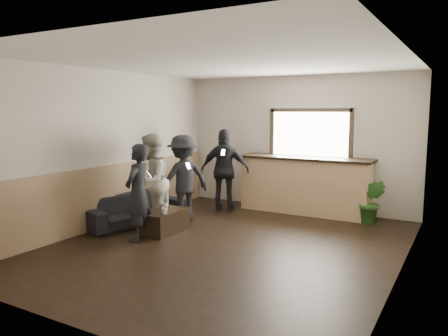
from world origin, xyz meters
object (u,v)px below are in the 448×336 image
Objects in this scene: sofa at (134,209)px; coffee_table at (165,222)px; potted_plant at (372,202)px; person_a at (138,192)px; person_c at (183,178)px; person_b at (151,181)px; cup_a at (165,206)px; person_d at (225,170)px; bar_counter at (305,182)px; cup_b at (165,211)px.

sofa reaches higher than coffee_table.
potted_plant is at bearing 38.19° from coffee_table.
person_a is 0.96× the size of person_c.
sofa is 0.75m from person_b.
cup_a is 0.07× the size of person_d.
potted_plant reaches higher than coffee_table.
bar_counter is 1.44× the size of sofa.
potted_plant is (2.97, 2.34, 0.23)m from coffee_table.
coffee_table is 0.76m from person_b.
coffee_table is at bearing -121.56° from bar_counter.
person_c is (0.18, 0.72, -0.03)m from person_b.
potted_plant is 4.23m from person_a.
coffee_table is 3.79m from potted_plant.
person_b is (-1.96, -2.49, 0.20)m from bar_counter.
bar_counter is 3.18× the size of coffee_table.
cup_b is at bearing -117.68° from bar_counter.
coffee_table is 0.52× the size of person_c.
bar_counter is at bearing 55.08° from cup_a.
person_d is (-2.88, -0.41, 0.44)m from potted_plant.
bar_counter is at bearing 162.06° from person_c.
person_c is 0.96× the size of person_d.
person_d is (-1.50, -0.67, 0.21)m from bar_counter.
person_c is (-0.09, 1.39, 0.03)m from person_a.
coffee_table is at bearing -85.89° from sofa.
person_d reaches higher than coffee_table.
coffee_table is 0.50× the size of person_b.
person_c is at bearing 54.60° from person_d.
cup_a is 1.12× the size of cup_b.
person_b is (-0.25, -0.04, 0.42)m from cup_a.
potted_plant is (2.83, 2.52, -0.01)m from cup_b.
potted_plant is at bearing 142.81° from person_c.
coffee_table is 0.50× the size of person_d.
person_c is 1.14m from person_d.
person_a is at bearing -118.11° from bar_counter.
bar_counter is at bearing 62.32° from cup_b.
person_c reaches higher than potted_plant.
bar_counter is 1.73× the size of person_a.
coffee_table is 0.82m from person_a.
person_b is at bearing -128.24° from bar_counter.
bar_counter is 22.26× the size of cup_a.
sofa is 1.10× the size of person_d.
cup_a is at bearing 62.23° from person_d.
person_b is (-0.37, 0.11, 0.65)m from coffee_table.
person_a is (0.76, -0.75, 0.51)m from sofa.
cup_b is 2.15m from person_d.
bar_counter is 24.86× the size of cup_b.
coffee_table is 2.04m from person_d.
coffee_table is (0.85, -0.19, -0.09)m from sofa.
bar_counter is 1.58× the size of person_d.
person_d is (0.95, 1.74, 0.58)m from sofa.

